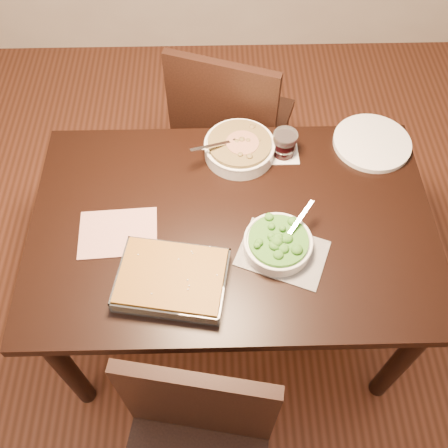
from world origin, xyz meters
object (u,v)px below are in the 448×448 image
table (232,236)px  dinner_plate (372,143)px  stew_bowl (239,148)px  broccoli_bowl (278,243)px  baking_dish (172,279)px  chair_far (230,125)px  wine_tumbler (285,143)px

table → dinner_plate: bearing=32.4°
table → stew_bowl: (0.03, 0.31, 0.13)m
table → stew_bowl: size_ratio=5.03×
broccoli_bowl → baking_dish: size_ratio=0.62×
stew_bowl → dinner_plate: size_ratio=0.94×
chair_far → baking_dish: bearing=96.3°
wine_tumbler → table: bearing=-123.2°
broccoli_bowl → wine_tumbler: 0.43m
baking_dish → dinner_plate: baking_dish is taller
wine_tumbler → chair_far: (-0.19, 0.35, -0.25)m
wine_tumbler → baking_dish: bearing=-126.3°
stew_bowl → chair_far: chair_far is taller
stew_bowl → dinner_plate: (0.51, 0.04, -0.03)m
stew_bowl → broccoli_bowl: size_ratio=1.20×
broccoli_bowl → chair_far: size_ratio=0.24×
stew_bowl → wine_tumbler: (0.17, 0.00, 0.02)m
table → chair_far: size_ratio=1.42×
chair_far → stew_bowl: bearing=113.1°
chair_far → broccoli_bowl: bearing=119.2°
table → dinner_plate: dinner_plate is taller
table → dinner_plate: size_ratio=4.72×
stew_bowl → wine_tumbler: wine_tumbler is taller
baking_dish → wine_tumbler: size_ratio=3.75×
baking_dish → chair_far: chair_far is taller
table → baking_dish: bearing=-130.1°
broccoli_bowl → dinner_plate: (0.40, 0.46, -0.02)m
dinner_plate → baking_dish: bearing=-142.0°
baking_dish → chair_far: (0.21, 0.90, -0.23)m
stew_bowl → chair_far: size_ratio=0.28×
stew_bowl → dinner_plate: stew_bowl is taller
table → broccoli_bowl: bearing=-37.8°
dinner_plate → chair_far: 0.66m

